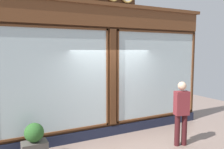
{
  "coord_description": "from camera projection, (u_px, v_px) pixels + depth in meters",
  "views": [
    {
      "loc": [
        3.1,
        5.91,
        2.5
      ],
      "look_at": [
        0.0,
        0.0,
        1.8
      ],
      "focal_mm": 37.54,
      "sensor_mm": 36.0,
      "label": 1
    }
  ],
  "objects": [
    {
      "name": "shop_facade",
      "position": [
        110.0,
        70.0,
        6.81
      ],
      "size": [
        6.64,
        0.42,
        4.32
      ],
      "color": "#4C2B16",
      "rests_on": "ground_plane"
    },
    {
      "name": "planter_shrub",
      "position": [
        34.0,
        133.0,
        5.26
      ],
      "size": [
        0.44,
        0.44,
        0.44
      ],
      "primitive_type": "sphere",
      "color": "#285623",
      "rests_on": "planter_box"
    },
    {
      "name": "pedestrian",
      "position": [
        181.0,
        111.0,
        6.07
      ],
      "size": [
        0.41,
        0.31,
        1.69
      ],
      "color": "#3A1316",
      "rests_on": "ground_plane"
    }
  ]
}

